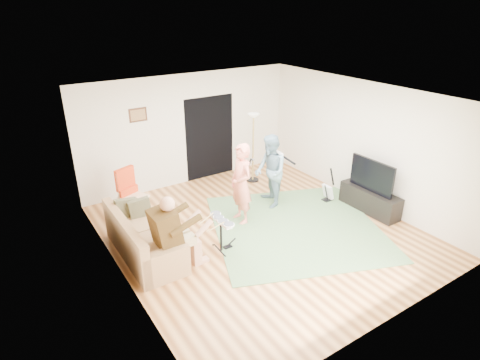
# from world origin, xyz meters

# --- Properties ---
(floor) EXTENTS (6.00, 6.00, 0.00)m
(floor) POSITION_xyz_m (0.00, 0.00, 0.00)
(floor) COLOR brown
(floor) RESTS_ON ground
(walls) EXTENTS (5.50, 6.00, 2.70)m
(walls) POSITION_xyz_m (0.00, 0.00, 1.35)
(walls) COLOR beige
(walls) RESTS_ON floor
(ceiling) EXTENTS (6.00, 6.00, 0.00)m
(ceiling) POSITION_xyz_m (0.00, 0.00, 2.70)
(ceiling) COLOR white
(ceiling) RESTS_ON walls
(window_blinds) EXTENTS (0.00, 2.05, 2.05)m
(window_blinds) POSITION_xyz_m (-2.74, 0.20, 1.55)
(window_blinds) COLOR olive
(window_blinds) RESTS_ON walls
(doorway) EXTENTS (2.10, 0.00, 2.10)m
(doorway) POSITION_xyz_m (0.55, 2.99, 1.05)
(doorway) COLOR black
(doorway) RESTS_ON walls
(picture_frame) EXTENTS (0.42, 0.03, 0.32)m
(picture_frame) POSITION_xyz_m (-1.25, 2.99, 1.90)
(picture_frame) COLOR #3F2314
(picture_frame) RESTS_ON walls
(area_rug) EXTENTS (4.22, 4.23, 0.02)m
(area_rug) POSITION_xyz_m (0.70, -0.26, 0.01)
(area_rug) COLOR #507748
(area_rug) RESTS_ON floor
(sofa) EXTENTS (0.83, 2.01, 0.81)m
(sofa) POSITION_xyz_m (-2.29, 0.50, 0.27)
(sofa) COLOR #A87E54
(sofa) RESTS_ON floor
(drummer) EXTENTS (0.89, 0.50, 1.37)m
(drummer) POSITION_xyz_m (-1.87, -0.15, 0.53)
(drummer) COLOR #473214
(drummer) RESTS_ON sofa
(drum_kit) EXTENTS (0.37, 0.66, 0.68)m
(drum_kit) POSITION_xyz_m (-1.00, -0.15, 0.30)
(drum_kit) COLOR black
(drum_kit) RESTS_ON floor
(singer) EXTENTS (0.44, 0.64, 1.69)m
(singer) POSITION_xyz_m (-0.09, 0.57, 0.84)
(singer) COLOR #EC7B66
(singer) RESTS_ON floor
(microphone) EXTENTS (0.06, 0.06, 0.24)m
(microphone) POSITION_xyz_m (0.11, 0.57, 1.26)
(microphone) COLOR black
(microphone) RESTS_ON singer
(guitarist) EXTENTS (0.84, 0.95, 1.63)m
(guitarist) POSITION_xyz_m (0.84, 0.82, 0.82)
(guitarist) COLOR #6A8A9B
(guitarist) RESTS_ON floor
(guitar_held) EXTENTS (0.22, 0.61, 0.26)m
(guitar_held) POSITION_xyz_m (1.04, 0.82, 1.11)
(guitar_held) COLOR white
(guitar_held) RESTS_ON guitarist
(guitar_spare) EXTENTS (0.29, 0.26, 0.80)m
(guitar_spare) POSITION_xyz_m (2.09, 0.25, 0.23)
(guitar_spare) COLOR black
(guitar_spare) RESTS_ON floor
(torchiere_lamp) EXTENTS (0.31, 0.31, 1.75)m
(torchiere_lamp) POSITION_xyz_m (1.30, 2.14, 1.20)
(torchiere_lamp) COLOR black
(torchiere_lamp) RESTS_ON floor
(dining_chair) EXTENTS (0.61, 0.64, 1.10)m
(dining_chair) POSITION_xyz_m (-1.90, 1.91, 0.39)
(dining_chair) COLOR beige
(dining_chair) RESTS_ON floor
(tv_cabinet) EXTENTS (0.40, 1.40, 0.50)m
(tv_cabinet) POSITION_xyz_m (2.50, -0.60, 0.25)
(tv_cabinet) COLOR black
(tv_cabinet) RESTS_ON floor
(television) EXTENTS (0.06, 1.08, 0.69)m
(television) POSITION_xyz_m (2.45, -0.60, 0.85)
(television) COLOR black
(television) RESTS_ON tv_cabinet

